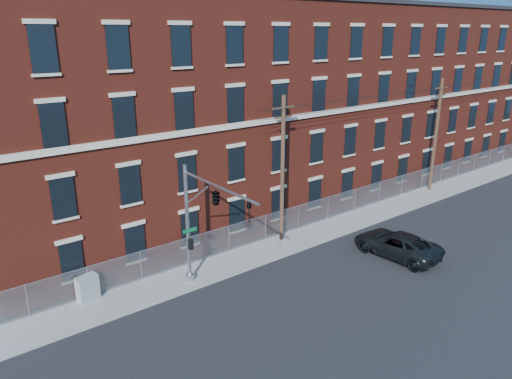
{
  "coord_description": "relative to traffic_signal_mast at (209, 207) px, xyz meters",
  "views": [
    {
      "loc": [
        -18.27,
        -17.54,
        14.02
      ],
      "look_at": [
        -1.49,
        4.0,
        4.93
      ],
      "focal_mm": 33.57,
      "sensor_mm": 36.0,
      "label": 1
    }
  ],
  "objects": [
    {
      "name": "pickup_truck",
      "position": [
        12.43,
        -2.94,
        -4.59
      ],
      "size": [
        3.09,
        5.92,
        1.59
      ],
      "primitive_type": "imported",
      "rotation": [
        0.0,
        0.0,
        3.22
      ],
      "color": "black",
      "rests_on": "ground"
    },
    {
      "name": "utility_cabinet",
      "position": [
        -5.46,
        3.82,
        -4.55
      ],
      "size": [
        1.24,
        0.8,
        1.44
      ],
      "primitive_type": "cube",
      "rotation": [
        0.0,
        0.0,
        0.21
      ],
      "color": "gray",
      "rests_on": "sidewalk"
    },
    {
      "name": "overhead_wires",
      "position": [
        26.0,
        3.42,
        3.73
      ],
      "size": [
        40.0,
        0.62,
        0.62
      ],
      "color": "black",
      "rests_on": "ground"
    },
    {
      "name": "traffic_signal_mast",
      "position": [
        0.0,
        0.0,
        0.0
      ],
      "size": [
        0.9,
        6.75,
        7.0
      ],
      "color": "#9EA0A5",
      "rests_on": "ground"
    },
    {
      "name": "sidewalk",
      "position": [
        18.0,
        2.82,
        -5.33
      ],
      "size": [
        65.0,
        3.0,
        0.12
      ],
      "primitive_type": "cube",
      "color": "#989690",
      "rests_on": "ground"
    },
    {
      "name": "utility_pole_near",
      "position": [
        8.0,
        3.42,
        -0.05
      ],
      "size": [
        1.8,
        0.28,
        10.0
      ],
      "color": "#4A3225",
      "rests_on": "ground"
    },
    {
      "name": "ground",
      "position": [
        6.0,
        -2.18,
        -5.39
      ],
      "size": [
        140.0,
        140.0,
        0.0
      ],
      "primitive_type": "plane",
      "color": "black",
      "rests_on": "ground"
    },
    {
      "name": "mill_building",
      "position": [
        18.0,
        11.75,
        2.76
      ],
      "size": [
        55.3,
        14.32,
        16.3
      ],
      "color": "maroon",
      "rests_on": "ground"
    },
    {
      "name": "utility_pole_mid",
      "position": [
        26.0,
        3.42,
        -0.05
      ],
      "size": [
        1.8,
        0.28,
        10.0
      ],
      "color": "#4A3225",
      "rests_on": "ground"
    },
    {
      "name": "chain_link_fence",
      "position": [
        18.0,
        4.12,
        -4.33
      ],
      "size": [
        59.06,
        0.06,
        1.85
      ],
      "color": "#A5A8AD",
      "rests_on": "ground"
    }
  ]
}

